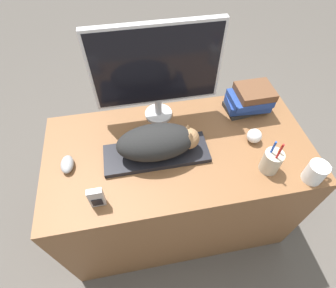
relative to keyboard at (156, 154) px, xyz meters
The scene contains 11 objects.
ground_plane 0.82m from the keyboard, 69.48° to the right, with size 12.00×12.00×0.00m, color #4C4742.
desk 0.40m from the keyboard, 10.72° to the left, with size 1.26×0.63×0.74m.
keyboard is the anchor object (origin of this frame).
cat 0.09m from the keyboard, ahead, with size 0.37×0.18×0.14m.
monitor 0.38m from the keyboard, 78.57° to the left, with size 0.58×0.14×0.49m.
computer_mouse 0.40m from the keyboard, behind, with size 0.06×0.09×0.04m.
coffee_mug 0.68m from the keyboard, 20.91° to the right, with size 0.12×0.08×0.10m.
pen_cup 0.50m from the keyboard, 18.86° to the right, with size 0.08×0.08×0.19m.
baseball 0.47m from the keyboard, ahead, with size 0.07×0.07×0.07m.
phone 0.33m from the keyboard, 143.47° to the right, with size 0.06×0.03×0.10m.
book_stack 0.56m from the keyboard, 21.91° to the left, with size 0.23×0.17×0.14m.
Camera 1 is at (-0.19, -0.41, 1.72)m, focal length 28.00 mm.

